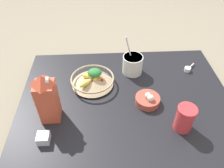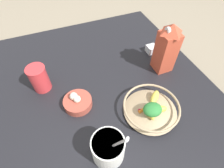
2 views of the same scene
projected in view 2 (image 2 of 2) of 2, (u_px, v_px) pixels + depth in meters
The scene contains 8 objects.
ground_plane at pixel (95, 88), 0.92m from camera, with size 6.00×6.00×0.00m, color gray.
countertop at pixel (94, 85), 0.91m from camera, with size 1.13×1.13×0.04m.
fruit_bowl at pixel (151, 108), 0.75m from camera, with size 0.25×0.25×0.09m.
milk_carton at pixel (167, 48), 0.86m from camera, with size 0.09×0.09×0.27m.
yogurt_tub at pixel (108, 148), 0.62m from camera, with size 0.12×0.12×0.22m.
drinking_cup at pixel (39, 78), 0.82m from camera, with size 0.09×0.09×0.13m.
spice_jar at pixel (151, 49), 1.03m from camera, with size 0.05×0.05×0.04m.
garlic_bowl at pixel (78, 102), 0.79m from camera, with size 0.13×0.13×0.07m.
Camera 2 is at (0.57, -0.13, 0.72)m, focal length 28.00 mm.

